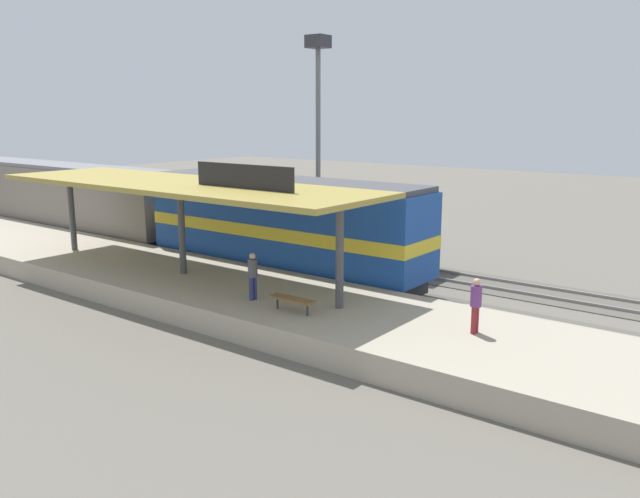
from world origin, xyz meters
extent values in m
plane|color=#666056|center=(2.00, 0.00, 0.00)|extent=(120.00, 120.00, 0.00)
cube|color=#565249|center=(0.00, 0.00, 0.02)|extent=(3.20, 110.00, 0.04)
cube|color=gray|center=(-0.72, 0.00, 0.08)|extent=(0.10, 110.00, 0.16)
cube|color=gray|center=(0.72, 0.00, 0.08)|extent=(0.10, 110.00, 0.16)
cube|color=#565249|center=(4.60, 0.00, 0.02)|extent=(3.20, 110.00, 0.04)
cube|color=gray|center=(3.88, 0.00, 0.08)|extent=(0.10, 110.00, 0.16)
cube|color=gray|center=(5.32, 0.00, 0.08)|extent=(0.10, 110.00, 0.16)
cube|color=#A89E89|center=(-4.60, 0.00, 0.45)|extent=(6.00, 44.00, 0.90)
cylinder|color=#47474C|center=(-4.60, -8.00, 2.70)|extent=(0.28, 0.28, 3.60)
cylinder|color=#47474C|center=(-4.60, 0.00, 2.70)|extent=(0.28, 0.28, 3.60)
cylinder|color=#47474C|center=(-4.60, 8.00, 2.70)|extent=(0.28, 0.28, 3.60)
cube|color=#A38E3D|center=(-4.60, 0.00, 4.60)|extent=(5.20, 18.00, 0.20)
cube|color=black|center=(-4.60, -3.60, 5.15)|extent=(0.12, 4.80, 0.90)
cylinder|color=#333338|center=(-6.00, -7.71, 1.11)|extent=(0.07, 0.07, 0.42)
cylinder|color=#333338|center=(-6.00, -6.41, 1.11)|extent=(0.07, 0.07, 0.42)
cube|color=brown|center=(-6.00, -7.06, 1.36)|extent=(0.44, 1.70, 0.08)
cube|color=#28282D|center=(0.00, -1.51, 0.51)|extent=(2.60, 13.60, 0.70)
cube|color=#19479E|center=(0.00, -1.51, 2.61)|extent=(2.90, 14.40, 3.50)
cube|color=#47474C|center=(0.00, -1.51, 4.48)|extent=(2.78, 14.11, 0.24)
cube|color=yellow|center=(0.00, -1.51, 2.35)|extent=(2.93, 14.43, 0.56)
cube|color=#28282D|center=(0.00, 16.49, 0.51)|extent=(2.60, 19.20, 0.70)
cube|color=slate|center=(0.00, 16.49, 2.51)|extent=(2.90, 20.00, 3.30)
cube|color=slate|center=(0.00, 16.49, 4.28)|extent=(2.78, 19.60, 0.24)
cube|color=#28282D|center=(4.60, -0.39, 0.51)|extent=(2.50, 11.20, 0.70)
cube|color=#6B6056|center=(4.60, -0.39, 2.16)|extent=(2.80, 12.00, 2.60)
cube|color=#554D45|center=(4.60, -0.39, 3.58)|extent=(2.69, 11.76, 0.24)
cylinder|color=slate|center=(7.80, 2.44, 5.50)|extent=(0.28, 0.28, 11.00)
cube|color=#333338|center=(7.80, 2.44, 11.35)|extent=(1.10, 1.10, 0.70)
cylinder|color=maroon|center=(-4.31, -12.78, 1.32)|extent=(0.16, 0.16, 0.84)
cylinder|color=maroon|center=(-4.13, -12.78, 1.32)|extent=(0.16, 0.16, 0.84)
cylinder|color=#663375|center=(-4.22, -12.78, 2.06)|extent=(0.34, 0.34, 0.64)
sphere|color=tan|center=(-4.22, -12.78, 2.50)|extent=(0.23, 0.23, 0.23)
cylinder|color=navy|center=(-5.78, -4.99, 1.32)|extent=(0.16, 0.16, 0.84)
cylinder|color=navy|center=(-5.60, -4.99, 1.32)|extent=(0.16, 0.16, 0.84)
cylinder|color=#4C4C51|center=(-5.69, -4.99, 2.06)|extent=(0.34, 0.34, 0.64)
sphere|color=tan|center=(-5.69, -4.99, 2.50)|extent=(0.23, 0.23, 0.23)
camera|label=1|loc=(-21.88, -20.36, 7.43)|focal=36.19mm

